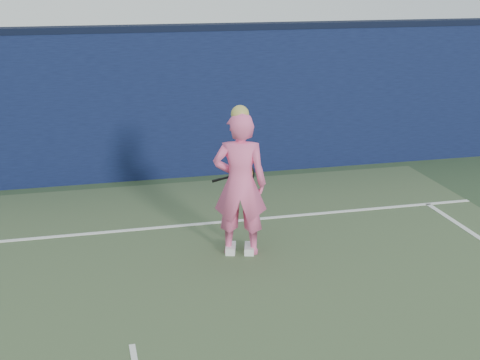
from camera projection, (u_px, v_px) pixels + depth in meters
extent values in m
cube|color=black|center=(100.00, 108.00, 11.18)|extent=(24.00, 0.40, 2.50)
cube|color=black|center=(95.00, 29.00, 10.79)|extent=(24.00, 0.42, 0.10)
imported|color=pink|center=(240.00, 184.00, 8.31)|extent=(0.77, 0.61, 1.84)
sphere|color=tan|center=(240.00, 114.00, 8.04)|extent=(0.22, 0.22, 0.22)
cube|color=white|center=(249.00, 249.00, 8.57)|extent=(0.19, 0.30, 0.10)
cube|color=white|center=(231.00, 249.00, 8.58)|extent=(0.19, 0.30, 0.10)
torus|color=black|center=(244.00, 174.00, 8.72)|extent=(0.30, 0.05, 0.31)
torus|color=gold|center=(244.00, 174.00, 8.72)|extent=(0.25, 0.03, 0.25)
cylinder|color=beige|center=(244.00, 174.00, 8.72)|extent=(0.25, 0.03, 0.25)
cylinder|color=black|center=(226.00, 178.00, 8.77)|extent=(0.28, 0.08, 0.10)
cylinder|color=black|center=(216.00, 180.00, 8.79)|extent=(0.13, 0.06, 0.07)
cube|color=white|center=(113.00, 232.00, 9.23)|extent=(11.00, 0.08, 0.01)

